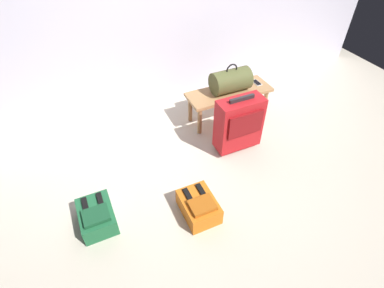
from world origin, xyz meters
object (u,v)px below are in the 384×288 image
backpack_orange (199,206)px  backpack_green (97,216)px  duffel_bag_olive (231,81)px  cell_phone (257,83)px  bench (229,95)px  suitcase_upright_red (239,123)px

backpack_orange → backpack_green: bearing=162.2°
backpack_green → backpack_orange: bearing=-17.8°
duffel_bag_olive → backpack_orange: (-0.93, -1.13, -0.41)m
cell_phone → backpack_orange: size_ratio=0.38×
backpack_orange → bench: bearing=50.7°
backpack_green → backpack_orange: size_ratio=1.00×
suitcase_upright_red → cell_phone: bearing=43.8°
cell_phone → backpack_green: (-2.14, -0.88, -0.29)m
bench → backpack_green: bench is taller
backpack_orange → cell_phone: bearing=41.3°
suitcase_upright_red → backpack_green: size_ratio=1.73×
suitcase_upright_red → backpack_green: 1.62m
bench → cell_phone: bearing=2.6°
duffel_bag_olive → backpack_green: size_ratio=1.16×
backpack_green → cell_phone: bearing=22.4°
cell_phone → backpack_orange: bearing=-138.7°
cell_phone → backpack_orange: cell_phone is taller
duffel_bag_olive → suitcase_upright_red: 0.59m
bench → backpack_orange: bearing=-129.3°
duffel_bag_olive → backpack_orange: size_ratio=1.16×
bench → backpack_orange: size_ratio=2.63×
suitcase_upright_red → bench: bearing=70.5°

